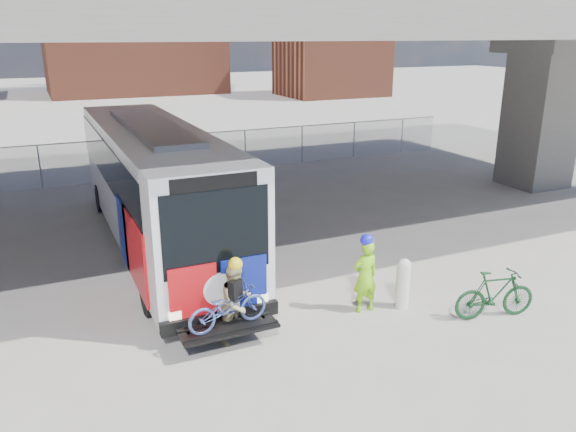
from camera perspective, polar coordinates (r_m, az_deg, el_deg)
ground at (r=15.05m, az=-2.60°, el=-5.99°), size 160.00×160.00×0.00m
bus at (r=17.01m, az=-13.43°, el=3.88°), size 2.67×12.96×3.69m
overpass at (r=17.54m, az=-8.14°, el=19.23°), size 40.00×16.00×7.95m
chainlink_fence at (r=25.73m, az=-12.84°, el=7.03°), size 30.00×0.06×30.00m
brick_buildings at (r=61.33m, az=-19.48°, el=16.35°), size 54.00×22.00×12.00m
bollard at (r=13.36m, az=11.61°, el=-6.53°), size 0.32×0.32×1.22m
cyclist_hivis at (r=12.93m, az=7.85°, el=-5.90°), size 0.64×0.42×1.89m
cyclist_tan at (r=11.71m, az=-5.25°, el=-8.66°), size 1.03×0.97×1.85m
bike_parked at (r=13.47m, az=20.29°, el=-7.48°), size 1.98×0.96×1.15m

